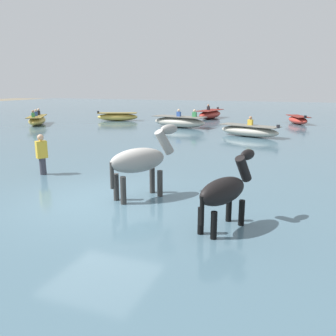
{
  "coord_description": "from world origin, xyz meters",
  "views": [
    {
      "loc": [
        4.45,
        -7.0,
        3.12
      ],
      "look_at": [
        1.08,
        1.87,
        0.85
      ],
      "focal_mm": 37.27,
      "sensor_mm": 36.0,
      "label": 1
    }
  ],
  "objects_px": {
    "boat_near_starboard": "(179,122)",
    "person_wading_mid": "(42,158)",
    "boat_near_port": "(298,120)",
    "boat_far_offshore": "(249,131)",
    "boat_far_inshore": "(37,120)",
    "horse_lead_grey": "(141,162)",
    "boat_mid_channel": "(118,117)",
    "boat_mid_outer": "(210,114)",
    "horse_trailing_black": "(225,192)"
  },
  "relations": [
    {
      "from": "boat_mid_channel",
      "to": "boat_far_inshore",
      "type": "height_order",
      "value": "boat_far_inshore"
    },
    {
      "from": "person_wading_mid",
      "to": "boat_near_port",
      "type": "bearing_deg",
      "value": 68.62
    },
    {
      "from": "boat_near_port",
      "to": "boat_far_inshore",
      "type": "height_order",
      "value": "boat_far_inshore"
    },
    {
      "from": "boat_near_port",
      "to": "boat_mid_outer",
      "type": "bearing_deg",
      "value": 166.06
    },
    {
      "from": "boat_near_starboard",
      "to": "person_wading_mid",
      "type": "distance_m",
      "value": 13.4
    },
    {
      "from": "boat_far_inshore",
      "to": "boat_far_offshore",
      "type": "bearing_deg",
      "value": -2.09
    },
    {
      "from": "boat_near_starboard",
      "to": "boat_far_offshore",
      "type": "xyz_separation_m",
      "value": [
        4.96,
        -2.6,
        -0.06
      ]
    },
    {
      "from": "boat_far_offshore",
      "to": "person_wading_mid",
      "type": "relative_size",
      "value": 2.18
    },
    {
      "from": "boat_near_starboard",
      "to": "horse_trailing_black",
      "type": "bearing_deg",
      "value": -67.94
    },
    {
      "from": "boat_near_starboard",
      "to": "person_wading_mid",
      "type": "xyz_separation_m",
      "value": [
        0.07,
        -13.4,
        0.15
      ]
    },
    {
      "from": "boat_near_port",
      "to": "boat_mid_outer",
      "type": "xyz_separation_m",
      "value": [
        -6.99,
        1.74,
        0.07
      ]
    },
    {
      "from": "horse_lead_grey",
      "to": "boat_near_port",
      "type": "bearing_deg",
      "value": 80.21
    },
    {
      "from": "boat_mid_channel",
      "to": "horse_trailing_black",
      "type": "bearing_deg",
      "value": -55.68
    },
    {
      "from": "horse_lead_grey",
      "to": "boat_far_offshore",
      "type": "bearing_deg",
      "value": 85.21
    },
    {
      "from": "horse_trailing_black",
      "to": "boat_mid_channel",
      "type": "relative_size",
      "value": 0.55
    },
    {
      "from": "boat_far_offshore",
      "to": "boat_far_inshore",
      "type": "relative_size",
      "value": 1.04
    },
    {
      "from": "boat_far_offshore",
      "to": "boat_mid_channel",
      "type": "height_order",
      "value": "boat_far_offshore"
    },
    {
      "from": "boat_far_offshore",
      "to": "boat_mid_channel",
      "type": "bearing_deg",
      "value": 155.24
    },
    {
      "from": "boat_far_inshore",
      "to": "person_wading_mid",
      "type": "height_order",
      "value": "person_wading_mid"
    },
    {
      "from": "boat_far_offshore",
      "to": "boat_mid_channel",
      "type": "relative_size",
      "value": 1.07
    },
    {
      "from": "person_wading_mid",
      "to": "horse_trailing_black",
      "type": "bearing_deg",
      "value": -19.34
    },
    {
      "from": "boat_mid_outer",
      "to": "person_wading_mid",
      "type": "height_order",
      "value": "person_wading_mid"
    },
    {
      "from": "horse_lead_grey",
      "to": "boat_near_port",
      "type": "xyz_separation_m",
      "value": [
        3.38,
        19.61,
        -0.63
      ]
    },
    {
      "from": "boat_mid_outer",
      "to": "boat_far_offshore",
      "type": "distance_m",
      "value": 10.59
    },
    {
      "from": "boat_far_inshore",
      "to": "person_wading_mid",
      "type": "relative_size",
      "value": 2.1
    },
    {
      "from": "boat_near_port",
      "to": "boat_near_starboard",
      "type": "bearing_deg",
      "value": -144.7
    },
    {
      "from": "horse_trailing_black",
      "to": "boat_mid_channel",
      "type": "height_order",
      "value": "horse_trailing_black"
    },
    {
      "from": "boat_far_offshore",
      "to": "person_wading_mid",
      "type": "bearing_deg",
      "value": -114.36
    },
    {
      "from": "horse_trailing_black",
      "to": "boat_far_offshore",
      "type": "xyz_separation_m",
      "value": [
        -1.36,
        13.0,
        -0.43
      ]
    },
    {
      "from": "boat_near_port",
      "to": "person_wading_mid",
      "type": "bearing_deg",
      "value": -111.38
    },
    {
      "from": "boat_near_port",
      "to": "boat_near_starboard",
      "type": "height_order",
      "value": "boat_near_starboard"
    },
    {
      "from": "boat_near_port",
      "to": "boat_far_offshore",
      "type": "distance_m",
      "value": 8.16
    },
    {
      "from": "person_wading_mid",
      "to": "horse_lead_grey",
      "type": "bearing_deg",
      "value": -14.43
    },
    {
      "from": "horse_trailing_black",
      "to": "horse_lead_grey",
      "type": "bearing_deg",
      "value": 153.12
    },
    {
      "from": "boat_far_offshore",
      "to": "horse_trailing_black",
      "type": "bearing_deg",
      "value": -84.03
    },
    {
      "from": "horse_lead_grey",
      "to": "boat_mid_outer",
      "type": "bearing_deg",
      "value": 99.6
    },
    {
      "from": "boat_far_inshore",
      "to": "horse_lead_grey",
      "type": "bearing_deg",
      "value": -41.48
    },
    {
      "from": "horse_trailing_black",
      "to": "boat_far_inshore",
      "type": "height_order",
      "value": "horse_trailing_black"
    },
    {
      "from": "boat_near_port",
      "to": "boat_mid_outer",
      "type": "relative_size",
      "value": 0.75
    },
    {
      "from": "boat_mid_outer",
      "to": "boat_mid_channel",
      "type": "relative_size",
      "value": 1.12
    },
    {
      "from": "boat_far_inshore",
      "to": "boat_near_starboard",
      "type": "bearing_deg",
      "value": 11.59
    },
    {
      "from": "horse_trailing_black",
      "to": "boat_far_offshore",
      "type": "distance_m",
      "value": 13.07
    },
    {
      "from": "horse_lead_grey",
      "to": "horse_trailing_black",
      "type": "height_order",
      "value": "horse_lead_grey"
    },
    {
      "from": "boat_near_port",
      "to": "person_wading_mid",
      "type": "distance_m",
      "value": 19.98
    },
    {
      "from": "boat_near_starboard",
      "to": "person_wading_mid",
      "type": "bearing_deg",
      "value": -89.71
    },
    {
      "from": "horse_lead_grey",
      "to": "boat_mid_channel",
      "type": "bearing_deg",
      "value": 120.61
    },
    {
      "from": "boat_far_inshore",
      "to": "boat_mid_outer",
      "type": "bearing_deg",
      "value": 40.96
    },
    {
      "from": "horse_trailing_black",
      "to": "person_wading_mid",
      "type": "relative_size",
      "value": 1.13
    },
    {
      "from": "boat_far_offshore",
      "to": "boat_far_inshore",
      "type": "distance_m",
      "value": 14.97
    },
    {
      "from": "person_wading_mid",
      "to": "boat_far_offshore",
      "type": "bearing_deg",
      "value": 65.64
    }
  ]
}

